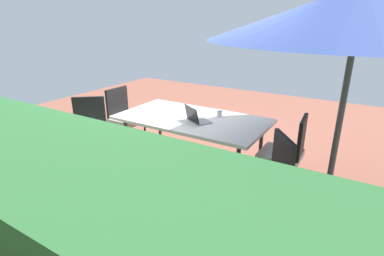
{
  "coord_description": "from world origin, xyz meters",
  "views": [
    {
      "loc": [
        -2.02,
        3.3,
        2.01
      ],
      "look_at": [
        0.0,
        0.0,
        0.59
      ],
      "focal_mm": 28.14,
      "sensor_mm": 36.0,
      "label": 1
    }
  ],
  "objects_px": {
    "laptop": "(196,118)",
    "chair_northwest": "(266,178)",
    "patio_umbrella": "(359,14)",
    "dining_table": "(192,121)",
    "chair_east": "(125,115)",
    "cup": "(219,113)",
    "chair_west": "(286,151)",
    "chair_northeast": "(89,129)"
  },
  "relations": [
    {
      "from": "chair_east",
      "to": "chair_west",
      "type": "relative_size",
      "value": 1.0
    },
    {
      "from": "chair_northwest",
      "to": "dining_table",
      "type": "bearing_deg",
      "value": -156.98
    },
    {
      "from": "laptop",
      "to": "chair_northeast",
      "type": "bearing_deg",
      "value": 53.34
    },
    {
      "from": "chair_west",
      "to": "laptop",
      "type": "distance_m",
      "value": 1.18
    },
    {
      "from": "dining_table",
      "to": "chair_west",
      "type": "bearing_deg",
      "value": 179.82
    },
    {
      "from": "chair_east",
      "to": "laptop",
      "type": "height_order",
      "value": "chair_east"
    },
    {
      "from": "dining_table",
      "to": "patio_umbrella",
      "type": "distance_m",
      "value": 2.26
    },
    {
      "from": "chair_east",
      "to": "laptop",
      "type": "distance_m",
      "value": 1.44
    },
    {
      "from": "patio_umbrella",
      "to": "dining_table",
      "type": "bearing_deg",
      "value": -5.75
    },
    {
      "from": "chair_northeast",
      "to": "chair_northwest",
      "type": "bearing_deg",
      "value": -39.43
    },
    {
      "from": "chair_west",
      "to": "laptop",
      "type": "xyz_separation_m",
      "value": [
        1.15,
        0.11,
        0.23
      ]
    },
    {
      "from": "laptop",
      "to": "chair_northwest",
      "type": "bearing_deg",
      "value": -177.54
    },
    {
      "from": "patio_umbrella",
      "to": "chair_east",
      "type": "bearing_deg",
      "value": -3.92
    },
    {
      "from": "patio_umbrella",
      "to": "cup",
      "type": "relative_size",
      "value": 27.8
    },
    {
      "from": "cup",
      "to": "laptop",
      "type": "bearing_deg",
      "value": 66.67
    },
    {
      "from": "chair_northwest",
      "to": "laptop",
      "type": "bearing_deg",
      "value": -155.57
    },
    {
      "from": "chair_northeast",
      "to": "laptop",
      "type": "distance_m",
      "value": 1.53
    },
    {
      "from": "dining_table",
      "to": "chair_east",
      "type": "bearing_deg",
      "value": -1.32
    },
    {
      "from": "chair_northeast",
      "to": "dining_table",
      "type": "bearing_deg",
      "value": -9.57
    },
    {
      "from": "dining_table",
      "to": "chair_east",
      "type": "height_order",
      "value": "chair_east"
    },
    {
      "from": "dining_table",
      "to": "laptop",
      "type": "distance_m",
      "value": 0.2
    },
    {
      "from": "chair_northeast",
      "to": "cup",
      "type": "xyz_separation_m",
      "value": [
        -1.55,
        -0.94,
        0.24
      ]
    },
    {
      "from": "chair_east",
      "to": "chair_west",
      "type": "xyz_separation_m",
      "value": [
        -2.56,
        0.03,
        0.0
      ]
    },
    {
      "from": "patio_umbrella",
      "to": "chair_west",
      "type": "distance_m",
      "value": 1.58
    },
    {
      "from": "patio_umbrella",
      "to": "chair_east",
      "type": "distance_m",
      "value": 3.42
    },
    {
      "from": "patio_umbrella",
      "to": "cup",
      "type": "height_order",
      "value": "patio_umbrella"
    },
    {
      "from": "chair_east",
      "to": "cup",
      "type": "relative_size",
      "value": 10.35
    },
    {
      "from": "chair_northeast",
      "to": "chair_northwest",
      "type": "relative_size",
      "value": 1.0
    },
    {
      "from": "chair_west",
      "to": "laptop",
      "type": "relative_size",
      "value": 2.45
    },
    {
      "from": "dining_table",
      "to": "chair_northeast",
      "type": "height_order",
      "value": "chair_northeast"
    },
    {
      "from": "patio_umbrella",
      "to": "laptop",
      "type": "bearing_deg",
      "value": -2.26
    },
    {
      "from": "dining_table",
      "to": "chair_northwest",
      "type": "relative_size",
      "value": 2.06
    },
    {
      "from": "chair_west",
      "to": "patio_umbrella",
      "type": "bearing_deg",
      "value": 65.89
    },
    {
      "from": "chair_east",
      "to": "chair_northwest",
      "type": "relative_size",
      "value": 1.0
    },
    {
      "from": "chair_northeast",
      "to": "laptop",
      "type": "xyz_separation_m",
      "value": [
        -1.39,
        -0.58,
        0.23
      ]
    },
    {
      "from": "chair_northeast",
      "to": "chair_east",
      "type": "relative_size",
      "value": 1.0
    },
    {
      "from": "patio_umbrella",
      "to": "cup",
      "type": "distance_m",
      "value": 2.0
    },
    {
      "from": "chair_northeast",
      "to": "chair_east",
      "type": "distance_m",
      "value": 0.73
    },
    {
      "from": "chair_west",
      "to": "laptop",
      "type": "bearing_deg",
      "value": -89.45
    },
    {
      "from": "chair_northeast",
      "to": "patio_umbrella",
      "type": "bearing_deg",
      "value": -29.09
    },
    {
      "from": "chair_east",
      "to": "laptop",
      "type": "relative_size",
      "value": 2.45
    },
    {
      "from": "chair_northwest",
      "to": "chair_west",
      "type": "xyz_separation_m",
      "value": [
        -0.0,
        -0.73,
        0.0
      ]
    }
  ]
}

